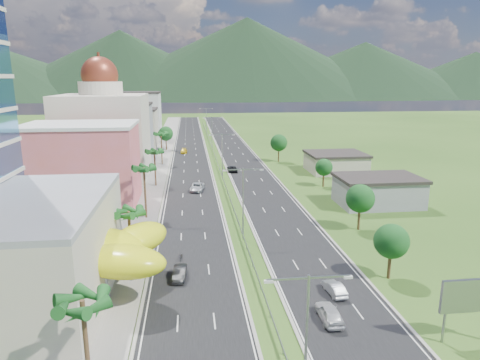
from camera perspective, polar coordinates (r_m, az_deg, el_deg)
name	(u,v)px	position (r m, az deg, el deg)	size (l,w,h in m)	color
ground	(253,267)	(56.30, 1.70, -11.55)	(500.00, 500.00, 0.00)	#2D5119
road_left	(190,152)	(142.45, -6.65, 3.73)	(11.00, 260.00, 0.04)	black
road_right	(235,151)	(143.26, -0.62, 3.88)	(11.00, 260.00, 0.04)	black
sidewalk_left	(161,152)	(142.75, -10.47, 3.64)	(7.00, 260.00, 0.12)	gray
median_guardrail	(216,160)	(124.85, -3.16, 2.72)	(0.10, 216.06, 0.76)	gray
streetlight_median_a	(307,332)	(31.56, 8.87, -19.37)	(6.04, 0.25, 11.00)	gray
streetlight_median_b	(243,196)	(63.27, 0.41, -2.18)	(6.04, 0.25, 11.00)	gray
streetlight_median_c	(222,151)	(102.18, -2.40, 3.82)	(6.04, 0.25, 11.00)	gray
streetlight_median_d	(212,130)	(146.65, -3.78, 6.73)	(6.04, 0.25, 11.00)	gray
streetlight_median_e	(206,118)	(191.37, -4.52, 8.28)	(6.04, 0.25, 11.00)	gray
lime_canopy	(82,250)	(51.60, -20.37, -8.79)	(18.00, 15.00, 7.40)	#D2D915
pink_shophouse	(82,166)	(86.48, -20.27, 1.74)	(20.00, 15.00, 15.00)	#D75D58
domed_building	(104,131)	(108.12, -17.69, 6.20)	(20.00, 20.00, 28.70)	beige
midrise_grey	(124,132)	(132.83, -15.20, 6.14)	(16.00, 15.00, 16.00)	gray
midrise_beige	(133,129)	(154.65, -14.03, 6.61)	(16.00, 15.00, 13.00)	#BDB29B
midrise_white	(140,116)	(177.14, -13.17, 8.29)	(16.00, 15.00, 18.00)	silver
billboard	(468,298)	(45.12, 28.09, -13.66)	(5.20, 0.35, 6.20)	gray
shed_near	(378,192)	(86.13, 17.92, -1.54)	(15.00, 10.00, 5.00)	gray
shed_far	(336,163)	(114.04, 12.63, 2.19)	(14.00, 12.00, 4.40)	#BDB29B
palm_tree_a	(83,306)	(33.46, -20.25, -15.54)	(3.60, 3.60, 9.10)	#47301C
palm_tree_b	(129,215)	(55.61, -14.62, -4.51)	(3.60, 3.60, 8.10)	#47301C
palm_tree_c	(144,170)	(74.47, -12.69, 1.26)	(3.60, 3.60, 9.60)	#47301C
palm_tree_d	(154,153)	(97.15, -11.35, 3.54)	(3.60, 3.60, 8.60)	#47301C
palm_tree_e	(161,135)	(121.70, -10.49, 5.90)	(3.60, 3.60, 9.40)	#47301C
leafy_tree_lfar	(166,134)	(146.80, -9.86, 6.11)	(4.90, 4.90, 8.05)	#47301C
leafy_tree_ra	(391,241)	(54.65, 19.54, -7.72)	(4.20, 4.20, 6.90)	#47301C
leafy_tree_rb	(360,199)	(70.41, 15.74, -2.40)	(4.55, 4.55, 7.47)	#47301C
leafy_tree_rc	(324,167)	(97.15, 11.13, 1.65)	(3.85, 3.85, 6.33)	#47301C
leafy_tree_rd	(279,143)	(124.50, 5.20, 4.97)	(4.90, 4.90, 8.05)	#47301C
mountain_ridge	(247,99)	(505.57, 0.93, 10.72)	(860.00, 140.00, 90.00)	black
car_dark_left	(180,273)	(53.58, -8.05, -12.17)	(1.48, 4.26, 1.40)	black
car_silver_mid_left	(197,187)	(92.92, -5.75, -0.93)	(2.66, 5.78, 1.61)	#B2B7BB
car_yellow_far_left	(184,151)	(140.37, -7.48, 3.87)	(1.98, 4.87, 1.41)	gold
car_white_near_right	(329,313)	(45.73, 11.81, -16.95)	(1.93, 4.80, 1.63)	silver
car_silver_right	(334,288)	(50.79, 12.46, -13.89)	(1.45, 4.16, 1.37)	#A8A9B0
car_dark_far_right	(232,169)	(111.47, -1.05, 1.51)	(2.39, 5.19, 1.44)	black
motorcycle	(181,255)	(58.68, -7.86, -9.94)	(0.55, 1.81, 1.16)	black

